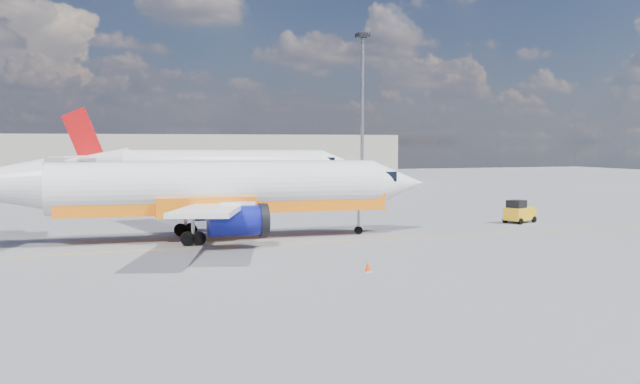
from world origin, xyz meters
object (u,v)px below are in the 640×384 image
object	(u,v)px
traffic_cone	(368,267)
main_jet	(203,190)
second_jet	(215,167)
gse_tug	(519,212)

from	to	relation	value
traffic_cone	main_jet	bearing A→B (deg)	111.45
second_jet	gse_tug	bearing A→B (deg)	-41.26
second_jet	gse_tug	xyz separation A→B (m)	(18.63, -36.61, -2.80)
gse_tug	main_jet	bearing A→B (deg)	160.41
main_jet	traffic_cone	world-z (taller)	main_jet
main_jet	traffic_cone	bearing A→B (deg)	-65.26
main_jet	gse_tug	world-z (taller)	main_jet
second_jet	gse_tug	world-z (taller)	second_jet
second_jet	traffic_cone	distance (m)	53.42
gse_tug	second_jet	bearing A→B (deg)	94.06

